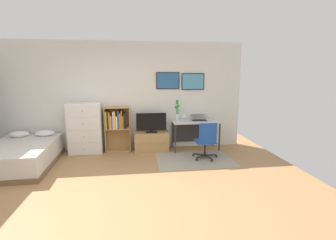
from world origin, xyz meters
The scene contains 14 objects.
ground_plane centered at (0.00, 0.00, 0.00)m, with size 7.20×7.20×0.00m, color #A87A4C.
wall_back_with_posters centered at (0.02, 2.43, 1.36)m, with size 6.12×0.09×2.70m.
area_rug centered at (1.60, 1.31, 0.00)m, with size 1.70×1.20×0.01m, color #9E937F.
bed centered at (-2.09, 1.41, 0.24)m, with size 1.35×1.96×0.61m.
dresser centered at (-0.91, 2.15, 0.62)m, with size 0.79×0.46×1.23m.
bookshelf centered at (-0.17, 2.21, 0.68)m, with size 0.61×0.30×1.11m.
tv_stand centered at (0.69, 2.17, 0.23)m, with size 0.85×0.41×0.46m.
television centered at (0.69, 2.15, 0.71)m, with size 0.75×0.16×0.49m.
desk centered at (1.80, 2.17, 0.60)m, with size 1.17×0.56×0.74m.
office_chair centered at (1.86, 1.30, 0.46)m, with size 0.56×0.58×0.86m.
laptop centered at (1.91, 2.17, 0.81)m, with size 0.43×0.46×0.17m.
computer_mouse centered at (2.18, 2.06, 0.76)m, with size 0.06×0.10×0.03m, color silver.
bamboo_vase centered at (1.36, 2.25, 0.99)m, with size 0.12×0.09×0.53m.
wine_glass centered at (1.50, 2.03, 0.87)m, with size 0.07×0.07×0.18m.
Camera 1 is at (0.29, -3.87, 1.89)m, focal length 26.36 mm.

